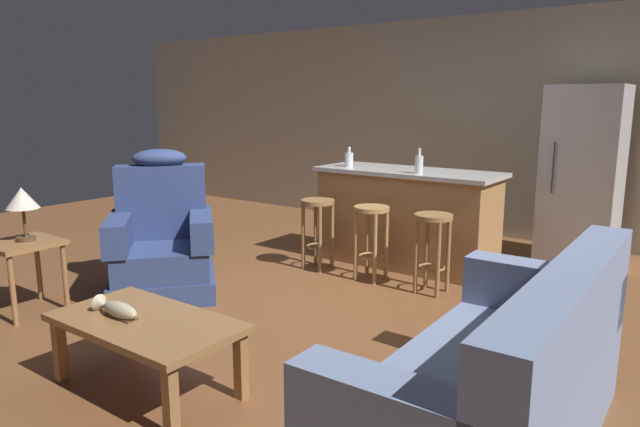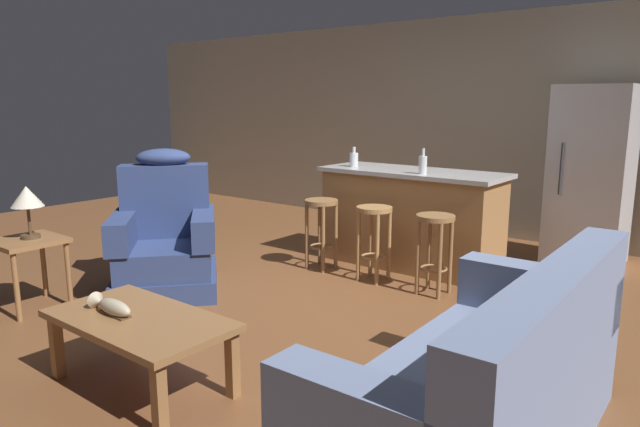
# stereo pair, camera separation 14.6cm
# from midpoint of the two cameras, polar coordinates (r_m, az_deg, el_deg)

# --- Properties ---
(ground_plane) EXTENTS (12.00, 12.00, 0.00)m
(ground_plane) POSITION_cam_midpoint_polar(r_m,az_deg,el_deg) (4.69, 1.61, -8.83)
(ground_plane) COLOR brown
(back_wall) EXTENTS (12.00, 0.05, 2.60)m
(back_wall) POSITION_cam_midpoint_polar(r_m,az_deg,el_deg) (7.17, 16.89, 8.28)
(back_wall) COLOR #A89E89
(back_wall) RESTS_ON ground_plane
(coffee_table) EXTENTS (1.10, 0.60, 0.42)m
(coffee_table) POSITION_cam_midpoint_polar(r_m,az_deg,el_deg) (3.39, -16.39, -10.78)
(coffee_table) COLOR olive
(coffee_table) RESTS_ON ground_plane
(fish_figurine) EXTENTS (0.34, 0.10, 0.10)m
(fish_figurine) POSITION_cam_midpoint_polar(r_m,az_deg,el_deg) (3.45, -19.00, -8.81)
(fish_figurine) COLOR #4C3823
(fish_figurine) RESTS_ON coffee_table
(couch) EXTENTS (0.87, 1.91, 0.94)m
(couch) POSITION_cam_midpoint_polar(r_m,az_deg,el_deg) (2.78, 17.97, -16.48)
(couch) COLOR #707FA3
(couch) RESTS_ON ground_plane
(recliner_near_lamp) EXTENTS (1.19, 1.19, 1.20)m
(recliner_near_lamp) POSITION_cam_midpoint_polar(r_m,az_deg,el_deg) (5.05, -14.41, -2.71)
(recliner_near_lamp) COLOR navy
(recliner_near_lamp) RESTS_ON ground_plane
(end_table) EXTENTS (0.48, 0.48, 0.56)m
(end_table) POSITION_cam_midpoint_polar(r_m,az_deg,el_deg) (4.94, -26.39, -3.40)
(end_table) COLOR olive
(end_table) RESTS_ON ground_plane
(table_lamp) EXTENTS (0.24, 0.24, 0.41)m
(table_lamp) POSITION_cam_midpoint_polar(r_m,az_deg,el_deg) (4.86, -26.49, 1.30)
(table_lamp) COLOR #4C3823
(table_lamp) RESTS_ON end_table
(kitchen_island) EXTENTS (1.80, 0.70, 0.95)m
(kitchen_island) POSITION_cam_midpoint_polar(r_m,az_deg,el_deg) (5.67, 9.80, -0.45)
(kitchen_island) COLOR #9E7042
(kitchen_island) RESTS_ON ground_plane
(bar_stool_left) EXTENTS (0.32, 0.32, 0.68)m
(bar_stool_left) POSITION_cam_midpoint_polar(r_m,az_deg,el_deg) (5.48, 0.90, -0.75)
(bar_stool_left) COLOR olive
(bar_stool_left) RESTS_ON ground_plane
(bar_stool_middle) EXTENTS (0.32, 0.32, 0.68)m
(bar_stool_middle) POSITION_cam_midpoint_polar(r_m,az_deg,el_deg) (5.14, 6.24, -1.61)
(bar_stool_middle) COLOR #A87A47
(bar_stool_middle) RESTS_ON ground_plane
(bar_stool_right) EXTENTS (0.32, 0.32, 0.68)m
(bar_stool_right) POSITION_cam_midpoint_polar(r_m,az_deg,el_deg) (4.86, 12.26, -2.55)
(bar_stool_right) COLOR olive
(bar_stool_right) RESTS_ON ground_plane
(refrigerator) EXTENTS (0.70, 0.69, 1.76)m
(refrigerator) POSITION_cam_midpoint_polar(r_m,az_deg,el_deg) (6.27, 26.06, 3.41)
(refrigerator) COLOR #B7B7BC
(refrigerator) RESTS_ON ground_plane
(bottle_tall_green) EXTENTS (0.08, 0.08, 0.23)m
(bottle_tall_green) POSITION_cam_midpoint_polar(r_m,az_deg,el_deg) (5.31, 11.02, 4.86)
(bottle_tall_green) COLOR silver
(bottle_tall_green) RESTS_ON kitchen_island
(bottle_short_amber) EXTENTS (0.09, 0.09, 0.20)m
(bottle_short_amber) POSITION_cam_midpoint_polar(r_m,az_deg,el_deg) (5.81, 4.13, 5.44)
(bottle_short_amber) COLOR silver
(bottle_short_amber) RESTS_ON kitchen_island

